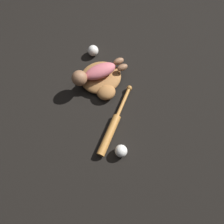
{
  "coord_description": "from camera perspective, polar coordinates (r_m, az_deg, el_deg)",
  "views": [
    {
      "loc": [
        0.49,
        0.76,
        1.33
      ],
      "look_at": [
        0.14,
        0.33,
        0.07
      ],
      "focal_mm": 35.0,
      "sensor_mm": 36.0,
      "label": 1
    }
  ],
  "objects": [
    {
      "name": "ground_plane",
      "position": [
        1.61,
        -3.32,
        10.22
      ],
      "size": [
        6.0,
        6.0,
        0.0
      ],
      "primitive_type": "plane",
      "color": "black"
    },
    {
      "name": "baseball_glove",
      "position": [
        1.53,
        -2.72,
        8.43
      ],
      "size": [
        0.36,
        0.37,
        0.08
      ],
      "color": "#A8703D",
      "rests_on": "ground"
    },
    {
      "name": "baby_figure",
      "position": [
        1.47,
        -4.41,
        10.17
      ],
      "size": [
        0.39,
        0.18,
        0.1
      ],
      "color": "#D16670",
      "rests_on": "baseball_glove"
    },
    {
      "name": "baseball_bat",
      "position": [
        1.39,
        0.07,
        -4.04
      ],
      "size": [
        0.47,
        0.29,
        0.05
      ],
      "color": "#C6843D",
      "rests_on": "ground"
    },
    {
      "name": "baseball",
      "position": [
        1.33,
        2.37,
        -10.12
      ],
      "size": [
        0.08,
        0.08,
        0.08
      ],
      "color": "white",
      "rests_on": "ground"
    },
    {
      "name": "baseball_spare",
      "position": [
        1.69,
        -4.96,
        15.68
      ],
      "size": [
        0.08,
        0.08,
        0.08
      ],
      "color": "white",
      "rests_on": "ground"
    }
  ]
}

